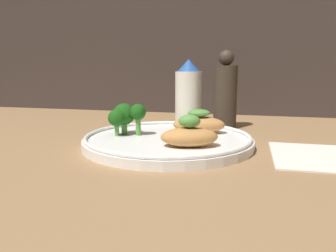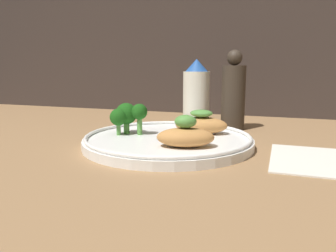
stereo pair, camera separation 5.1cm
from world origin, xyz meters
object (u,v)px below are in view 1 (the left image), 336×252
Objects in this scene: broccoli_bunch at (125,115)px; pepper_grinder at (225,94)px; plate at (168,140)px; sauce_bottle at (190,95)px.

broccoli_bunch is 24.32cm from pepper_grinder.
pepper_grinder is (8.05, 18.72, 6.52)cm from plate.
plate is 19.70cm from sauce_bottle.
broccoli_bunch is 0.37× the size of pepper_grinder.
sauce_bottle is at bearing 65.93° from broccoli_bunch.
plate is 21.39cm from pepper_grinder.
sauce_bottle is at bearing 88.81° from plate.
sauce_bottle is 7.67cm from pepper_grinder.
broccoli_bunch is (-7.77, 0.44, 3.87)cm from plate.
sauce_bottle is (0.39, 18.72, 6.14)cm from plate.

